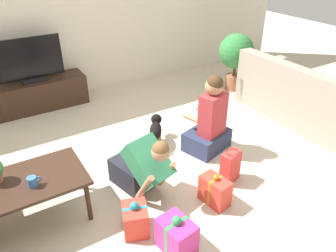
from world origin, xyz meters
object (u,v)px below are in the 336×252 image
at_px(tv, 30,62).
at_px(gift_box_a, 215,191).
at_px(sofa_right, 308,102).
at_px(tv_console, 37,95).
at_px(dog, 156,128).
at_px(gift_box_c, 176,236).
at_px(mug, 32,182).
at_px(gift_bag_a, 230,166).
at_px(person_kneeling, 142,167).
at_px(coffee_table, 22,187).
at_px(gift_box_b, 135,219).
at_px(person_sitting, 210,123).
at_px(potted_plant_corner_right, 236,54).

height_order(tv, gift_box_a, tv).
distance_m(sofa_right, tv_console, 3.98).
xyz_separation_m(sofa_right, dog, (-2.13, 0.60, -0.08)).
distance_m(tv, gift_box_a, 3.27).
distance_m(gift_box_c, mug, 1.29).
distance_m(tv_console, gift_bag_a, 3.17).
bearing_deg(mug, dog, 22.99).
bearing_deg(gift_box_a, person_kneeling, 135.64).
relative_size(sofa_right, gift_box_c, 5.69).
xyz_separation_m(coffee_table, gift_box_c, (0.98, -0.97, -0.26)).
distance_m(tv, gift_box_b, 3.03).
bearing_deg(person_kneeling, gift_box_a, -57.82).
distance_m(coffee_table, tv, 2.47).
relative_size(sofa_right, person_sitting, 2.11).
distance_m(coffee_table, mug, 0.16).
height_order(tv, gift_box_c, tv).
distance_m(sofa_right, gift_box_a, 2.28).
relative_size(gift_box_b, mug, 2.72).
bearing_deg(tv, dog, -59.83).
bearing_deg(mug, coffee_table, 129.35).
relative_size(potted_plant_corner_right, gift_bag_a, 2.49).
height_order(tv_console, person_kneeling, person_kneeling).
xyz_separation_m(potted_plant_corner_right, gift_box_a, (-2.04, -2.04, -0.48)).
xyz_separation_m(person_sitting, dog, (-0.48, 0.47, -0.16)).
bearing_deg(gift_box_b, tv, 93.21).
relative_size(coffee_table, mug, 9.03).
relative_size(tv, gift_box_b, 2.84).
bearing_deg(person_sitting, dog, -60.50).
bearing_deg(coffee_table, sofa_right, -0.51).
bearing_deg(gift_bag_a, person_kneeling, 159.22).
height_order(gift_box_b, gift_box_c, gift_box_c).
bearing_deg(gift_box_c, gift_bag_a, 25.15).
distance_m(gift_box_b, gift_bag_a, 1.18).
bearing_deg(gift_bag_a, tv_console, 115.10).
height_order(sofa_right, tv, tv).
height_order(potted_plant_corner_right, gift_box_c, potted_plant_corner_right).
distance_m(potted_plant_corner_right, person_sitting, 1.98).
bearing_deg(coffee_table, gift_box_c, -44.57).
distance_m(sofa_right, coffee_table, 3.79).
bearing_deg(tv_console, person_kneeling, -79.62).
relative_size(tv, dog, 1.90).
height_order(coffee_table, gift_box_a, coffee_table).
xyz_separation_m(sofa_right, person_kneeling, (-2.71, -0.14, 0.02)).
bearing_deg(mug, gift_bag_a, -12.14).
relative_size(person_kneeling, dog, 1.61).
distance_m(person_sitting, mug, 2.07).
bearing_deg(gift_box_b, coffee_table, 142.31).
bearing_deg(potted_plant_corner_right, person_kneeling, -149.29).
height_order(sofa_right, coffee_table, sofa_right).
bearing_deg(gift_box_a, gift_bag_a, 27.43).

